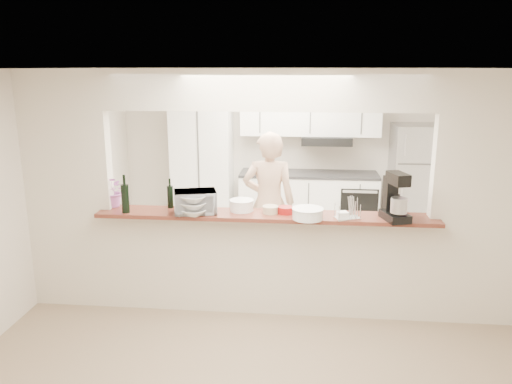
# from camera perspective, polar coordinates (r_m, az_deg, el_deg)

# --- Properties ---
(floor) EXTENTS (6.00, 6.00, 0.00)m
(floor) POSITION_cam_1_polar(r_m,az_deg,el_deg) (5.45, 1.07, -13.38)
(floor) COLOR gray
(floor) RESTS_ON ground
(tile_overlay) EXTENTS (5.00, 2.90, 0.01)m
(tile_overlay) POSITION_cam_1_polar(r_m,az_deg,el_deg) (6.86, 2.11, -7.38)
(tile_overlay) COLOR beige
(tile_overlay) RESTS_ON floor
(partition) EXTENTS (5.00, 0.15, 2.50)m
(partition) POSITION_cam_1_polar(r_m,az_deg,el_deg) (4.94, 1.14, 2.05)
(partition) COLOR beige
(partition) RESTS_ON floor
(bar_counter) EXTENTS (3.40, 0.38, 1.09)m
(bar_counter) POSITION_cam_1_polar(r_m,az_deg,el_deg) (5.20, 1.09, -7.77)
(bar_counter) COLOR beige
(bar_counter) RESTS_ON floor
(kitchen_cabinets) EXTENTS (3.15, 0.62, 2.25)m
(kitchen_cabinets) POSITION_cam_1_polar(r_m,az_deg,el_deg) (7.72, 1.33, 2.59)
(kitchen_cabinets) COLOR white
(kitchen_cabinets) RESTS_ON floor
(refrigerator) EXTENTS (0.75, 0.70, 1.70)m
(refrigerator) POSITION_cam_1_polar(r_m,az_deg,el_deg) (7.83, 17.83, 1.15)
(refrigerator) COLOR #9D9EA2
(refrigerator) RESTS_ON floor
(flower_left) EXTENTS (0.38, 0.36, 0.34)m
(flower_left) POSITION_cam_1_polar(r_m,az_deg,el_deg) (5.40, -16.00, 0.11)
(flower_left) COLOR #C769B2
(flower_left) RESTS_ON bar_counter
(wine_bottle_a) EXTENTS (0.08, 0.08, 0.39)m
(wine_bottle_a) POSITION_cam_1_polar(r_m,az_deg,el_deg) (5.15, -14.72, -0.66)
(wine_bottle_a) COLOR black
(wine_bottle_a) RESTS_ON bar_counter
(wine_bottle_b) EXTENTS (0.06, 0.06, 0.31)m
(wine_bottle_b) POSITION_cam_1_polar(r_m,az_deg,el_deg) (5.24, -9.77, -0.49)
(wine_bottle_b) COLOR black
(wine_bottle_b) RESTS_ON bar_counter
(toaster_oven) EXTENTS (0.47, 0.38, 0.23)m
(toaster_oven) POSITION_cam_1_polar(r_m,az_deg,el_deg) (5.01, -6.96, -1.15)
(toaster_oven) COLOR #B2B1B7
(toaster_oven) RESTS_ON bar_counter
(serving_bowls) EXTENTS (0.36, 0.36, 0.20)m
(serving_bowls) POSITION_cam_1_polar(r_m,az_deg,el_deg) (4.95, -7.13, -1.52)
(serving_bowls) COLOR white
(serving_bowls) RESTS_ON bar_counter
(plate_stack_a) EXTENTS (0.25, 0.25, 0.11)m
(plate_stack_a) POSITION_cam_1_polar(r_m,az_deg,el_deg) (5.08, -1.66, -1.52)
(plate_stack_a) COLOR white
(plate_stack_a) RESTS_ON bar_counter
(plate_stack_b) EXTENTS (0.31, 0.31, 0.11)m
(plate_stack_b) POSITION_cam_1_polar(r_m,az_deg,el_deg) (4.83, 5.93, -2.47)
(plate_stack_b) COLOR white
(plate_stack_b) RESTS_ON bar_counter
(red_bowl) EXTENTS (0.15, 0.15, 0.07)m
(red_bowl) POSITION_cam_1_polar(r_m,az_deg,el_deg) (4.99, 3.39, -2.08)
(red_bowl) COLOR maroon
(red_bowl) RESTS_ON bar_counter
(tan_bowl) EXTENTS (0.16, 0.16, 0.07)m
(tan_bowl) POSITION_cam_1_polar(r_m,az_deg,el_deg) (5.00, 1.67, -2.02)
(tan_bowl) COLOR tan
(tan_bowl) RESTS_ON bar_counter
(utensil_caddy) EXTENTS (0.26, 0.20, 0.22)m
(utensil_caddy) POSITION_cam_1_polar(r_m,az_deg,el_deg) (4.87, 10.41, -1.99)
(utensil_caddy) COLOR silver
(utensil_caddy) RESTS_ON bar_counter
(stand_mixer) EXTENTS (0.28, 0.36, 0.46)m
(stand_mixer) POSITION_cam_1_polar(r_m,az_deg,el_deg) (4.92, 15.63, -0.74)
(stand_mixer) COLOR black
(stand_mixer) RESTS_ON bar_counter
(flower_right) EXTENTS (0.23, 0.23, 0.39)m
(flower_right) POSITION_cam_1_polar(r_m,az_deg,el_deg) (5.11, 15.88, -0.40)
(flower_right) COLOR #B06BC8
(flower_right) RESTS_ON bar_counter
(person) EXTENTS (0.67, 0.46, 1.76)m
(person) POSITION_cam_1_polar(r_m,az_deg,el_deg) (6.13, 1.48, -1.35)
(person) COLOR #D2A688
(person) RESTS_ON floor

